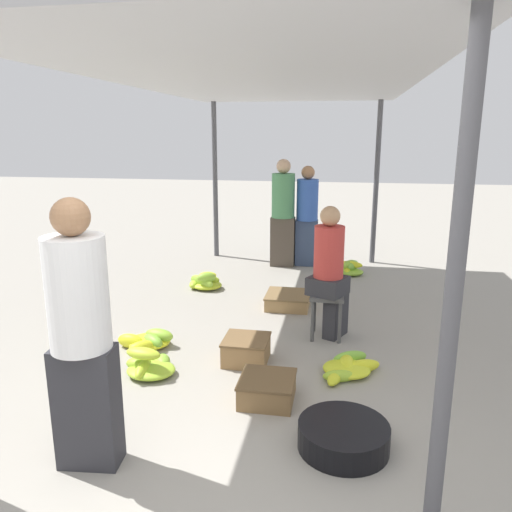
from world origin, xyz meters
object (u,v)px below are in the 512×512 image
Objects in this scene: vendor_seated at (330,270)px; banana_pile_right_1 at (349,268)px; banana_pile_right_0 at (347,368)px; shopper_walking_far at (283,212)px; stool at (327,303)px; banana_pile_left_2 at (149,366)px; crate_far at (267,389)px; basin_black at (343,436)px; banana_pile_left_1 at (205,282)px; crate_near at (288,300)px; vendor_foreground at (81,333)px; banana_pile_left_0 at (147,341)px; shopper_walking_mid at (307,215)px; crate_mid at (246,350)px.

banana_pile_right_1 is (0.23, 2.43, -0.63)m from vendor_seated.
shopper_walking_far is (-1.02, 3.57, 0.81)m from banana_pile_right_0.
stool is at bearing -153.96° from vendor_seated.
banana_pile_left_2 is 1.19× the size of crate_far.
banana_pile_right_1 is at bearing 84.60° from vendor_seated.
basin_black is 3.77m from banana_pile_left_1.
banana_pile_left_2 reaches higher than crate_near.
banana_pile_right_0 is at bearing 43.20° from vendor_foreground.
banana_pile_left_1 is (0.03, 1.96, 0.03)m from banana_pile_left_0.
banana_pile_left_0 is at bearing 173.65° from banana_pile_right_0.
banana_pile_right_1 is at bearing 89.44° from banana_pile_right_0.
vendor_seated is 2.24× the size of basin_black.
banana_pile_right_0 is at bearing -74.02° from shopper_walking_far.
vendor_seated is 3.17× the size of crate_far.
banana_pile_left_1 is at bearing -130.15° from shopper_walking_mid.
banana_pile_left_2 is (-0.10, 1.20, -0.81)m from vendor_foreground.
banana_pile_left_1 reaches higher than crate_near.
banana_pile_left_0 is 1.96m from banana_pile_left_1.
banana_pile_left_0 is 1.12× the size of banana_pile_left_2.
crate_far reaches higher than banana_pile_left_0.
shopper_walking_far is (0.69, 3.88, 0.79)m from banana_pile_left_2.
banana_pile_left_1 is 1.31m from crate_near.
banana_pile_left_0 reaches higher than banana_pile_right_0.
banana_pile_left_2 reaches higher than crate_mid.
crate_near is at bearing -23.62° from banana_pile_left_1.
crate_far is (0.30, -0.66, -0.02)m from crate_mid.
banana_pile_left_0 is 3.61m from banana_pile_right_1.
crate_mid reaches higher than crate_near.
crate_far is at bearing -99.80° from banana_pile_right_1.
vendor_foreground is 1.95m from banana_pile_left_0.
vendor_seated reaches higher than basin_black.
banana_pile_left_1 is (-0.30, 3.69, -0.79)m from vendor_foreground.
vendor_foreground is 3.33× the size of banana_pile_left_2.
banana_pile_right_1 reaches higher than banana_pile_left_0.
banana_pile_left_0 is at bearing 149.18° from crate_far.
basin_black is 4.82m from shopper_walking_far.
vendor_foreground reaches higher than shopper_walking_far.
vendor_seated is 1.99m from banana_pile_left_2.
shopper_walking_mid is at bearing 85.70° from crate_mid.
crate_near is 1.29× the size of crate_mid.
stool reaches higher than crate_near.
banana_pile_left_2 is 1.20× the size of banana_pile_right_1.
crate_far is 0.27× the size of shopper_walking_mid.
vendor_foreground is 2.75m from stool.
banana_pile_right_1 is at bearing -32.07° from shopper_walking_mid.
shopper_walking_far reaches higher than shopper_walking_mid.
crate_mid is (1.02, -0.13, 0.05)m from banana_pile_left_0.
banana_pile_right_1 is 3.86m from crate_far.
crate_far reaches higher than crate_near.
crate_near reaches higher than banana_pile_right_0.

